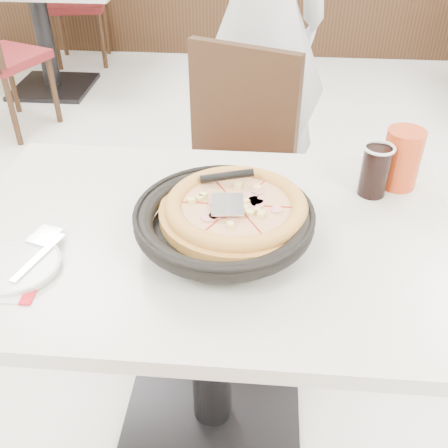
# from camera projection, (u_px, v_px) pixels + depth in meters

# --- Properties ---
(floor) EXTENTS (7.00, 7.00, 0.00)m
(floor) POSITION_uv_depth(u_px,v_px,m) (302.00, 404.00, 1.73)
(floor) COLOR silver
(floor) RESTS_ON ground
(main_table) EXTENTS (1.26, 0.90, 0.75)m
(main_table) POSITION_uv_depth(u_px,v_px,m) (211.00, 337.00, 1.47)
(main_table) COLOR beige
(main_table) RESTS_ON floor
(chair_far) EXTENTS (0.55, 0.55, 0.95)m
(chair_far) POSITION_uv_depth(u_px,v_px,m) (219.00, 192.00, 1.89)
(chair_far) COLOR black
(chair_far) RESTS_ON floor
(trivet) EXTENTS (0.13, 0.13, 0.04)m
(trivet) POSITION_uv_depth(u_px,v_px,m) (240.00, 229.00, 1.23)
(trivet) COLOR black
(trivet) RESTS_ON main_table
(pizza_pan) EXTENTS (0.36, 0.36, 0.01)m
(pizza_pan) POSITION_uv_depth(u_px,v_px,m) (224.00, 227.00, 1.19)
(pizza_pan) COLOR black
(pizza_pan) RESTS_ON trivet
(pizza) EXTENTS (0.39, 0.39, 0.02)m
(pizza) POSITION_uv_depth(u_px,v_px,m) (236.00, 212.00, 1.21)
(pizza) COLOR #CD9347
(pizza) RESTS_ON pizza_pan
(pizza_server) EXTENTS (0.08, 0.10, 0.00)m
(pizza_server) POSITION_uv_depth(u_px,v_px,m) (228.00, 204.00, 1.18)
(pizza_server) COLOR silver
(pizza_server) RESTS_ON pizza
(napkin) EXTENTS (0.18, 0.18, 0.00)m
(napkin) POSITION_uv_depth(u_px,v_px,m) (4.00, 275.00, 1.12)
(napkin) COLOR white
(napkin) RESTS_ON main_table
(side_plate) EXTENTS (0.20, 0.20, 0.01)m
(side_plate) POSITION_uv_depth(u_px,v_px,m) (16.00, 266.00, 1.13)
(side_plate) COLOR silver
(side_plate) RESTS_ON napkin
(fork) EXTENTS (0.07, 0.17, 0.00)m
(fork) POSITION_uv_depth(u_px,v_px,m) (39.00, 257.00, 1.14)
(fork) COLOR silver
(fork) RESTS_ON side_plate
(cola_glass) EXTENTS (0.08, 0.08, 0.13)m
(cola_glass) POSITION_uv_depth(u_px,v_px,m) (375.00, 172.00, 1.35)
(cola_glass) COLOR black
(cola_glass) RESTS_ON main_table
(red_cup) EXTENTS (0.11, 0.11, 0.16)m
(red_cup) POSITION_uv_depth(u_px,v_px,m) (402.00, 159.00, 1.37)
(red_cup) COLOR #B03514
(red_cup) RESTS_ON main_table
(diner_person) EXTENTS (0.77, 0.65, 1.79)m
(diner_person) POSITION_uv_depth(u_px,v_px,m) (260.00, 26.00, 2.13)
(diner_person) COLOR silver
(diner_person) RESTS_ON floor
(bg_table_left) EXTENTS (1.27, 0.91, 0.75)m
(bg_table_left) POSITION_uv_depth(u_px,v_px,m) (44.00, 38.00, 3.71)
(bg_table_left) COLOR beige
(bg_table_left) RESTS_ON floor
(bg_chair_left_near) EXTENTS (0.55, 0.55, 0.95)m
(bg_chair_left_near) POSITION_uv_depth(u_px,v_px,m) (2.00, 54.00, 3.12)
(bg_chair_left_near) COLOR black
(bg_chair_left_near) RESTS_ON floor
(bg_chair_left_far) EXTENTS (0.49, 0.49, 0.95)m
(bg_chair_left_far) POSITION_uv_depth(u_px,v_px,m) (77.00, 2.00, 4.14)
(bg_chair_left_far) COLOR black
(bg_chair_left_far) RESTS_ON floor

